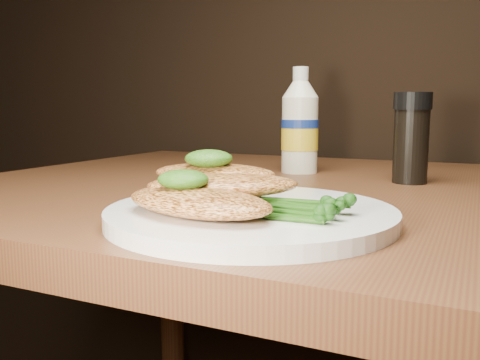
% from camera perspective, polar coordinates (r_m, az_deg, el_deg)
% --- Properties ---
extents(plate, '(0.28, 0.28, 0.01)m').
position_cam_1_polar(plate, '(0.49, 1.22, -3.85)').
color(plate, white).
rests_on(plate, dining_table).
extents(chicken_front, '(0.17, 0.11, 0.02)m').
position_cam_1_polar(chicken_front, '(0.46, -4.72, -2.42)').
color(chicken_front, '#F6984E').
rests_on(chicken_front, plate).
extents(chicken_mid, '(0.16, 0.14, 0.02)m').
position_cam_1_polar(chicken_mid, '(0.50, -1.86, -0.57)').
color(chicken_mid, '#F6984E').
rests_on(chicken_mid, plate).
extents(chicken_back, '(0.14, 0.09, 0.02)m').
position_cam_1_polar(chicken_back, '(0.53, -2.87, 0.76)').
color(chicken_back, '#F6984E').
rests_on(chicken_back, plate).
extents(pesto_front, '(0.06, 0.05, 0.02)m').
position_cam_1_polar(pesto_front, '(0.47, -6.33, 0.05)').
color(pesto_front, '#0B3608').
rests_on(pesto_front, chicken_front).
extents(pesto_back, '(0.06, 0.06, 0.02)m').
position_cam_1_polar(pesto_back, '(0.52, -3.49, 2.40)').
color(pesto_back, '#0B3608').
rests_on(pesto_back, chicken_back).
extents(broccolini_bundle, '(0.15, 0.13, 0.02)m').
position_cam_1_polar(broccolini_bundle, '(0.46, 4.79, -2.61)').
color(broccolini_bundle, '#1F4C10').
rests_on(broccolini_bundle, plate).
extents(mayo_bottle, '(0.07, 0.07, 0.18)m').
position_cam_1_polar(mayo_bottle, '(0.87, 6.67, 6.59)').
color(mayo_bottle, white).
rests_on(mayo_bottle, dining_table).
extents(pepper_grinder, '(0.07, 0.07, 0.13)m').
position_cam_1_polar(pepper_grinder, '(0.78, 18.48, 4.43)').
color(pepper_grinder, black).
rests_on(pepper_grinder, dining_table).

